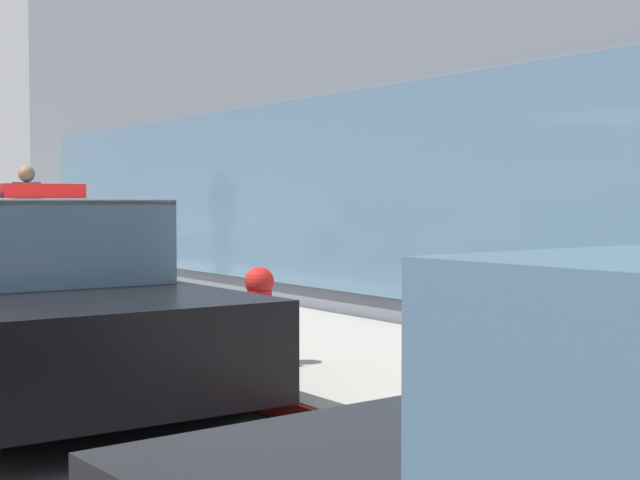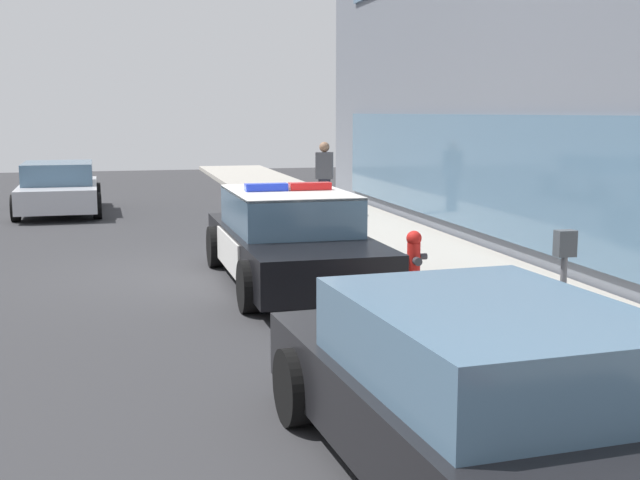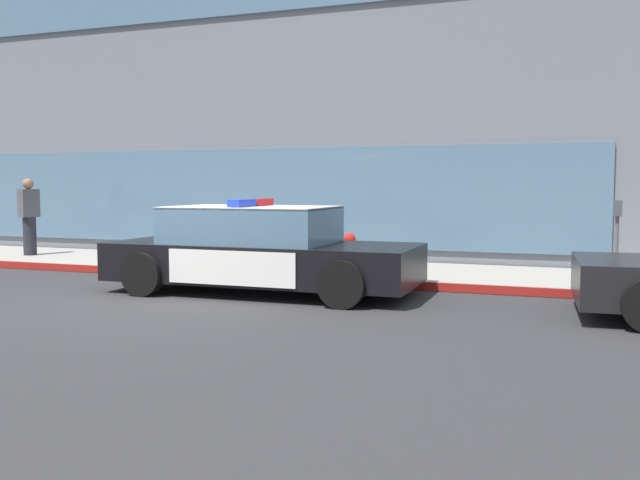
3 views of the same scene
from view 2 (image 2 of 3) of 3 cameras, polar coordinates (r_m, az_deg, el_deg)
The scene contains 9 objects.
ground at distance 13.31m, azimuth -8.59°, elevation -2.25°, with size 48.00×48.00×0.00m, color #303033.
sidewalk at distance 14.15m, azimuth 6.89°, elevation -1.24°, with size 48.00×2.75×0.15m, color #A39E93.
curb_red_paint at distance 13.72m, azimuth 1.46°, elevation -1.50°, with size 28.80×0.04×0.14m, color maroon.
police_cruiser at distance 12.27m, azimuth -2.06°, elevation 0.13°, with size 4.93×2.13×1.49m.
fire_hydrant at distance 11.79m, azimuth 6.53°, elevation -1.16°, with size 0.34×0.39×0.73m.
car_down_street at distance 5.75m, azimuth 11.64°, elevation -10.70°, with size 4.65×2.32×1.29m.
car_far_lane at distance 21.84m, azimuth -17.67°, elevation 3.44°, with size 4.40×2.13×1.29m.
pedestrian_on_sidewalk at distance 19.25m, azimuth 0.31°, elevation 4.31°, with size 0.37×0.46×1.71m.
parking_meter at distance 7.79m, azimuth 16.55°, elevation -2.33°, with size 0.12×0.18×1.34m.
Camera 2 is at (13.01, -1.18, 2.54)m, focal length 46.12 mm.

